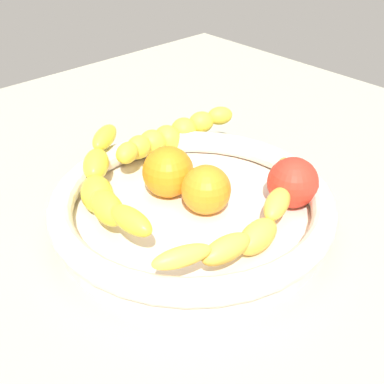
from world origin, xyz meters
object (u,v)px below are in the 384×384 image
(fruit_bowl, at_px, (192,208))
(orange_mid_left, at_px, (168,172))
(banana_draped_left, at_px, (104,185))
(banana_draped_right, at_px, (251,224))
(banana_arching_top, at_px, (170,136))
(orange_front, at_px, (206,190))
(tomato_red, at_px, (293,183))

(fruit_bowl, bearing_deg, orange_mid_left, 173.00)
(banana_draped_left, relative_size, banana_draped_right, 0.90)
(banana_arching_top, distance_m, orange_front, 0.16)
(fruit_bowl, height_order, orange_front, orange_front)
(banana_arching_top, relative_size, orange_front, 3.60)
(orange_front, bearing_deg, orange_mid_left, -171.65)
(banana_arching_top, bearing_deg, tomato_red, 6.68)
(banana_draped_left, xyz_separation_m, banana_arching_top, (-0.05, 0.15, -0.00))
(fruit_bowl, xyz_separation_m, banana_arching_top, (-0.13, 0.08, 0.02))
(orange_front, distance_m, tomato_red, 0.11)
(orange_front, height_order, orange_mid_left, orange_mid_left)
(banana_draped_left, height_order, tomato_red, tomato_red)
(fruit_bowl, height_order, orange_mid_left, orange_mid_left)
(fruit_bowl, bearing_deg, banana_arching_top, 148.89)
(fruit_bowl, xyz_separation_m, banana_draped_left, (-0.08, -0.07, 0.03))
(banana_arching_top, bearing_deg, banana_draped_right, -18.69)
(orange_front, bearing_deg, tomato_red, 54.58)
(banana_arching_top, bearing_deg, fruit_bowl, -31.11)
(fruit_bowl, relative_size, orange_front, 5.71)
(fruit_bowl, height_order, banana_draped_left, banana_draped_left)
(banana_draped_right, height_order, tomato_red, tomato_red)
(orange_front, relative_size, orange_mid_left, 0.93)
(orange_mid_left, bearing_deg, orange_front, 8.35)
(orange_front, bearing_deg, banana_draped_right, -7.77)
(banana_arching_top, relative_size, tomato_red, 3.45)
(banana_draped_left, distance_m, orange_mid_left, 0.08)
(banana_draped_left, relative_size, banana_arching_top, 1.09)
(banana_arching_top, bearing_deg, orange_mid_left, -42.42)
(banana_draped_right, height_order, orange_mid_left, orange_mid_left)
(fruit_bowl, relative_size, banana_arching_top, 1.59)
(fruit_bowl, height_order, banana_draped_right, banana_draped_right)
(tomato_red, bearing_deg, orange_mid_left, -141.79)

